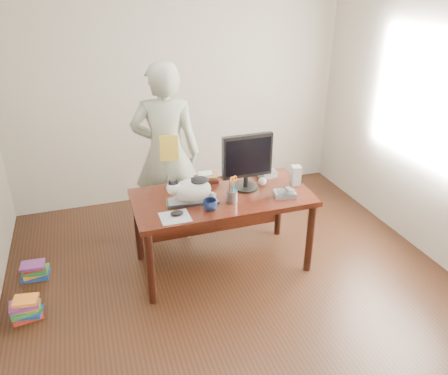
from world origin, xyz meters
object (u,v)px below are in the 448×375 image
at_px(pen_cup, 232,195).
at_px(keyboard, 192,201).
at_px(monitor, 247,159).
at_px(speaker, 296,175).
at_px(baseball, 262,181).
at_px(book_pile_b, 34,271).
at_px(cat, 190,189).
at_px(book_stack, 206,177).
at_px(calculator, 265,172).
at_px(phone, 285,193).
at_px(mouse, 177,213).
at_px(desk, 220,206).
at_px(coffee_mug, 210,205).
at_px(person, 166,154).
at_px(book_pile_a, 26,309).

bearing_deg(pen_cup, keyboard, 162.85).
height_order(monitor, speaker, monitor).
height_order(baseball, book_pile_b, baseball).
relative_size(cat, monitor, 0.84).
xyz_separation_m(book_stack, book_pile_b, (-1.67, 0.01, -0.71)).
bearing_deg(pen_cup, speaker, 12.24).
xyz_separation_m(keyboard, calculator, (0.83, 0.34, 0.02)).
relative_size(monitor, pen_cup, 2.17).
height_order(pen_cup, phone, pen_cup).
height_order(pen_cup, mouse, pen_cup).
xyz_separation_m(desk, pen_cup, (0.04, -0.23, 0.22)).
relative_size(cat, phone, 2.09).
xyz_separation_m(coffee_mug, calculator, (0.72, 0.53, -0.02)).
distance_m(pen_cup, book_pile_b, 1.98).
relative_size(keyboard, pen_cup, 1.91).
bearing_deg(desk, cat, -157.42).
distance_m(coffee_mug, book_stack, 0.59).
height_order(pen_cup, person, person).
height_order(mouse, calculator, calculator).
height_order(cat, baseball, cat).
relative_size(monitor, book_pile_b, 2.06).
bearing_deg(mouse, cat, 48.32).
distance_m(cat, monitor, 0.59).
height_order(phone, baseball, phone).
bearing_deg(calculator, coffee_mug, -154.72).
xyz_separation_m(cat, person, (-0.05, 0.76, 0.05)).
height_order(book_pile_a, book_pile_b, book_pile_a).
height_order(speaker, calculator, speaker).
height_order(pen_cup, speaker, pen_cup).
height_order(mouse, phone, phone).
distance_m(monitor, coffee_mug, 0.57).
relative_size(desk, coffee_mug, 13.11).
height_order(keyboard, monitor, monitor).
bearing_deg(person, desk, 134.29).
bearing_deg(book_stack, baseball, -17.51).
height_order(coffee_mug, baseball, coffee_mug).
xyz_separation_m(book_stack, person, (-0.31, 0.37, 0.14)).
relative_size(coffee_mug, baseball, 1.55).
bearing_deg(baseball, book_stack, 151.50).
relative_size(coffee_mug, book_pile_a, 0.45).
xyz_separation_m(book_stack, calculator, (0.59, -0.04, -0.01)).
relative_size(speaker, book_pile_b, 0.71).
height_order(keyboard, mouse, mouse).
height_order(keyboard, book_pile_b, keyboard).
relative_size(keyboard, baseball, 5.92).
bearing_deg(book_stack, keyboard, -110.95).
relative_size(book_stack, book_pile_b, 0.95).
bearing_deg(baseball, book_pile_a, -172.66).
relative_size(coffee_mug, book_stack, 0.50).
relative_size(phone, person, 0.11).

